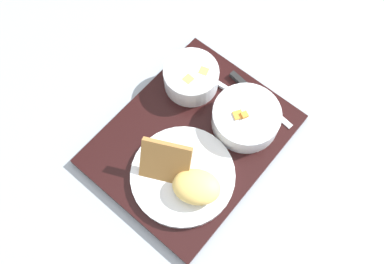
# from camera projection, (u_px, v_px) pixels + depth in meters

# --- Properties ---
(ground_plane) EXTENTS (4.00, 4.00, 0.00)m
(ground_plane) POSITION_uv_depth(u_px,v_px,m) (192.00, 141.00, 0.87)
(ground_plane) COLOR #99A3AD
(serving_tray) EXTENTS (0.43, 0.35, 0.02)m
(serving_tray) POSITION_uv_depth(u_px,v_px,m) (192.00, 139.00, 0.86)
(serving_tray) COLOR black
(serving_tray) RESTS_ON ground_plane
(bowl_salad) EXTENTS (0.14, 0.14, 0.05)m
(bowl_salad) POSITION_uv_depth(u_px,v_px,m) (246.00, 117.00, 0.85)
(bowl_salad) COLOR silver
(bowl_salad) RESTS_ON serving_tray
(bowl_soup) EXTENTS (0.12, 0.12, 0.05)m
(bowl_soup) POSITION_uv_depth(u_px,v_px,m) (191.00, 76.00, 0.88)
(bowl_soup) COLOR silver
(bowl_soup) RESTS_ON serving_tray
(plate_main) EXTENTS (0.21, 0.21, 0.09)m
(plate_main) POSITION_uv_depth(u_px,v_px,m) (184.00, 177.00, 0.80)
(plate_main) COLOR silver
(plate_main) RESTS_ON serving_tray
(knife) EXTENTS (0.05, 0.18, 0.01)m
(knife) POSITION_uv_depth(u_px,v_px,m) (250.00, 90.00, 0.90)
(knife) COLOR silver
(knife) RESTS_ON serving_tray
(spoon) EXTENTS (0.03, 0.13, 0.01)m
(spoon) POSITION_uv_depth(u_px,v_px,m) (250.00, 103.00, 0.88)
(spoon) COLOR silver
(spoon) RESTS_ON serving_tray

